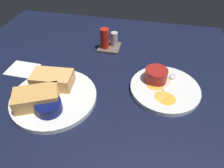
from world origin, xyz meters
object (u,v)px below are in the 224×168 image
at_px(plate_sandwich_main, 54,97).
at_px(ramekin_light_gravy, 156,75).
at_px(spoon_by_dark_ramekin, 55,95).
at_px(sandwich_half_near, 53,80).
at_px(spoon_by_gravy_ramekin, 171,78).
at_px(sandwich_half_far, 37,98).
at_px(condiment_caddy, 108,42).
at_px(plate_chips_companion, 165,89).
at_px(ramekin_dark_sauce, 49,106).

height_order(plate_sandwich_main, ramekin_light_gravy, ramekin_light_gravy).
bearing_deg(spoon_by_dark_ramekin, sandwich_half_near, 119.16).
height_order(spoon_by_dark_ramekin, spoon_by_gravy_ramekin, same).
bearing_deg(ramekin_light_gravy, sandwich_half_far, -151.54).
bearing_deg(sandwich_half_far, condiment_caddy, 70.44).
height_order(plate_sandwich_main, sandwich_half_far, sandwich_half_far).
bearing_deg(condiment_caddy, plate_chips_companion, -41.88).
relative_size(sandwich_half_near, condiment_caddy, 1.45).
relative_size(spoon_by_dark_ramekin, condiment_caddy, 1.05).
xyz_separation_m(sandwich_half_near, spoon_by_gravy_ramekin, (0.39, 0.11, -0.02)).
bearing_deg(sandwich_half_near, plate_sandwich_main, -67.04).
bearing_deg(sandwich_half_near, spoon_by_gravy_ramekin, 16.34).
distance_m(sandwich_half_far, spoon_by_dark_ramekin, 0.06).
bearing_deg(plate_chips_companion, spoon_by_gravy_ramekin, 66.66).
distance_m(ramekin_dark_sauce, plate_chips_companion, 0.38).
distance_m(plate_sandwich_main, spoon_by_dark_ramekin, 0.01).
relative_size(plate_sandwich_main, spoon_by_dark_ramekin, 2.74).
relative_size(ramekin_dark_sauce, condiment_caddy, 0.81).
bearing_deg(ramekin_dark_sauce, sandwich_half_far, 158.43).
height_order(sandwich_half_near, spoon_by_dark_ramekin, sandwich_half_near).
relative_size(sandwich_half_far, spoon_by_dark_ramekin, 1.51).
distance_m(plate_chips_companion, spoon_by_gravy_ramekin, 0.05).
relative_size(sandwich_half_near, sandwich_half_far, 0.92).
bearing_deg(condiment_caddy, spoon_by_dark_ramekin, -105.86).
xyz_separation_m(spoon_by_dark_ramekin, plate_chips_companion, (0.34, 0.12, -0.01)).
bearing_deg(plate_sandwich_main, ramekin_light_gravy, 24.89).
relative_size(sandwich_half_far, spoon_by_gravy_ramekin, 1.56).
distance_m(ramekin_light_gravy, spoon_by_gravy_ramekin, 0.06).
distance_m(plate_sandwich_main, ramekin_light_gravy, 0.35).
distance_m(ramekin_light_gravy, condiment_caddy, 0.28).
distance_m(spoon_by_dark_ramekin, spoon_by_gravy_ramekin, 0.39).
bearing_deg(plate_sandwich_main, spoon_by_dark_ramekin, -8.96).
xyz_separation_m(sandwich_half_near, ramekin_light_gravy, (0.33, 0.10, -0.00)).
bearing_deg(plate_sandwich_main, condiment_caddy, 72.98).
xyz_separation_m(spoon_by_dark_ramekin, ramekin_light_gravy, (0.31, 0.15, 0.02)).
bearing_deg(sandwich_half_far, plate_chips_companion, 22.57).
relative_size(plate_sandwich_main, spoon_by_gravy_ramekin, 2.83).
height_order(plate_sandwich_main, condiment_caddy, condiment_caddy).
bearing_deg(spoon_by_gravy_ramekin, sandwich_half_far, -153.03).
xyz_separation_m(ramekin_light_gravy, condiment_caddy, (-0.21, 0.19, -0.01)).
bearing_deg(spoon_by_gravy_ramekin, plate_chips_companion, -113.34).
relative_size(plate_sandwich_main, ramekin_dark_sauce, 3.56).
bearing_deg(sandwich_half_near, ramekin_light_gravy, 16.30).
xyz_separation_m(ramekin_dark_sauce, ramekin_light_gravy, (0.30, 0.20, 0.01)).
relative_size(sandwich_half_near, plate_chips_companion, 0.60).
xyz_separation_m(ramekin_dark_sauce, plate_chips_companion, (0.33, 0.18, -0.03)).
xyz_separation_m(sandwich_half_far, ramekin_light_gravy, (0.34, 0.19, -0.00)).
height_order(ramekin_light_gravy, spoon_by_gravy_ramekin, ramekin_light_gravy).
height_order(sandwich_half_near, spoon_by_gravy_ramekin, sandwich_half_near).
height_order(plate_sandwich_main, sandwich_half_near, sandwich_half_near).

